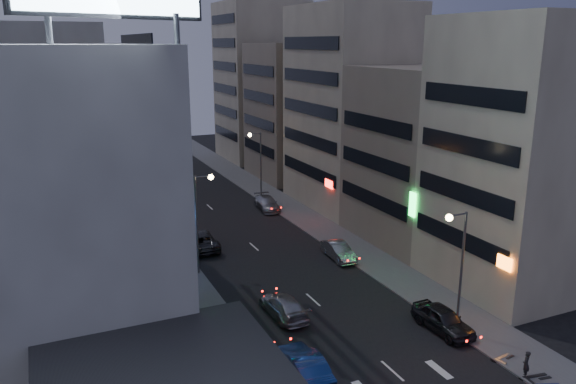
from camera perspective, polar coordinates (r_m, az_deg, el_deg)
sidewalk_left at (r=53.21m, az=-13.15°, el=-5.24°), size 4.00×120.00×0.12m
sidewalk_right at (r=58.11m, az=2.49°, el=-3.11°), size 4.00×120.00×0.12m
white_building at (r=40.28m, az=-23.62°, el=0.65°), size 14.00×24.00×18.00m
shophouse_near at (r=44.46m, az=22.43°, el=3.35°), size 10.00×11.00×20.00m
shophouse_mid at (r=53.49m, az=13.71°, el=3.67°), size 11.00×12.00×16.00m
shophouse_far at (r=63.39m, az=6.26°, el=8.47°), size 10.00×14.00×22.00m
far_left_a at (r=64.77m, az=-22.93°, el=6.63°), size 11.00×10.00×20.00m
far_left_b at (r=77.97m, az=-23.47°, el=5.94°), size 12.00×10.00×15.00m
far_right_a at (r=77.04m, az=0.84°, el=8.20°), size 11.00×12.00×18.00m
far_right_b at (r=89.76m, az=-2.73°, el=11.07°), size 12.00×12.00×24.00m
street_lamp_right_near at (r=36.41m, az=16.87°, el=-6.17°), size 1.60×0.44×8.02m
street_lamp_left at (r=44.57m, az=-8.84°, el=-1.80°), size 1.60×0.44×8.02m
street_lamp_right_far at (r=64.79m, az=-3.11°, el=3.63°), size 1.60×0.44×8.02m
parked_car_right_near at (r=38.41m, az=15.48°, el=-12.36°), size 2.05×4.79×1.61m
parked_car_right_mid at (r=48.72m, az=5.16°, el=-5.98°), size 1.77×4.45×1.44m
parked_car_left at (r=51.41m, az=-9.00°, el=-4.86°), size 2.83×5.90×1.62m
parked_car_right_far at (r=62.54m, az=-2.11°, el=-1.15°), size 2.50×5.16×1.45m
road_car_blue at (r=32.44m, az=1.56°, el=-17.22°), size 1.89×5.01×1.63m
road_car_silver at (r=38.96m, az=-0.44°, el=-11.51°), size 2.10×5.01×1.44m
person at (r=35.01m, az=23.03°, el=-15.79°), size 0.66×0.61×1.52m
scooter_silver_a at (r=34.78m, az=25.45°, el=-16.79°), size 0.82×1.70×1.00m
scooter_blue at (r=35.22m, az=25.91°, el=-16.28°), size 1.28×2.00×1.16m
scooter_black_b at (r=35.82m, az=24.72°, el=-15.51°), size 0.96×2.10×1.24m
scooter_silver_b at (r=37.04m, az=21.49°, el=-14.23°), size 0.87×1.85×1.08m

